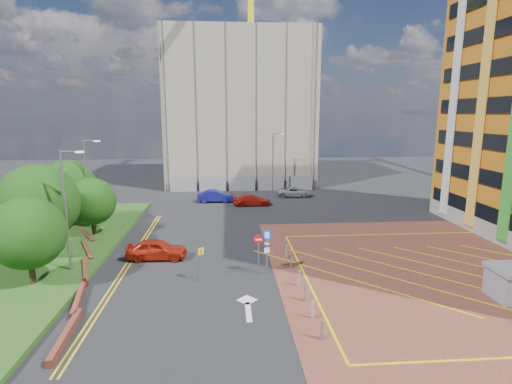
{
  "coord_description": "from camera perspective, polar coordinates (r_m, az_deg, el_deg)",
  "views": [
    {
      "loc": [
        -2.06,
        -23.85,
        10.58
      ],
      "look_at": [
        -0.07,
        3.07,
        5.2
      ],
      "focal_mm": 28.0,
      "sensor_mm": 36.0,
      "label": 1
    }
  ],
  "objects": [
    {
      "name": "car_silver_back",
      "position": [
        51.26,
        5.45,
        0.01
      ],
      "size": [
        4.51,
        2.27,
        1.23
      ],
      "primitive_type": "imported",
      "rotation": [
        0.0,
        0.0,
        1.52
      ],
      "color": "#B2B2B9",
      "rests_on": "ground"
    },
    {
      "name": "car_blue_back",
      "position": [
        48.19,
        -5.79,
        -0.59
      ],
      "size": [
        4.41,
        1.64,
        1.44
      ],
      "primitive_type": "imported",
      "rotation": [
        0.0,
        0.0,
        1.54
      ],
      "color": "navy",
      "rests_on": "ground"
    },
    {
      "name": "tree_b",
      "position": [
        32.46,
        -28.61,
        -1.39
      ],
      "size": [
        5.6,
        5.6,
        6.74
      ],
      "color": "#3D2B1C",
      "rests_on": "grass_bed"
    },
    {
      "name": "lamp_left_far",
      "position": [
        38.38,
        -22.97,
        1.5
      ],
      "size": [
        1.53,
        0.16,
        8.0
      ],
      "color": "#9EA0A8",
      "rests_on": "grass_bed"
    },
    {
      "name": "construction_building",
      "position": [
        63.89,
        -2.44,
        11.64
      ],
      "size": [
        21.2,
        19.2,
        22.0
      ],
      "primitive_type": "cube",
      "color": "#9F9582",
      "rests_on": "ground"
    },
    {
      "name": "construction_fence",
      "position": [
        54.78,
        -0.97,
        1.2
      ],
      "size": [
        21.6,
        0.06,
        2.0
      ],
      "primitive_type": "cube",
      "color": "gray",
      "rests_on": "ground"
    },
    {
      "name": "lamp_left_near",
      "position": [
        28.47,
        -25.48,
        -1.84
      ],
      "size": [
        1.53,
        0.16,
        8.0
      ],
      "color": "#9EA0A8",
      "rests_on": "grass_bed"
    },
    {
      "name": "warning_sign",
      "position": [
        25.88,
        -8.15,
        -9.55
      ],
      "size": [
        0.56,
        0.38,
        2.24
      ],
      "color": "#9EA0A8",
      "rests_on": "ground"
    },
    {
      "name": "lamp_back",
      "position": [
        52.58,
        2.51,
        4.47
      ],
      "size": [
        1.53,
        0.16,
        8.0
      ],
      "color": "#9EA0A8",
      "rests_on": "ground"
    },
    {
      "name": "car_red_back",
      "position": [
        46.18,
        -0.64,
        -1.16
      ],
      "size": [
        4.42,
        1.89,
        1.27
      ],
      "primitive_type": "imported",
      "rotation": [
        0.0,
        0.0,
        1.6
      ],
      "color": "#B0160F",
      "rests_on": "ground"
    },
    {
      "name": "tree_d",
      "position": [
        40.15,
        -25.25,
        0.57
      ],
      "size": [
        5.0,
        5.0,
        6.08
      ],
      "color": "#3D2B1C",
      "rests_on": "grass_bed"
    },
    {
      "name": "tree_a",
      "position": [
        27.6,
        -29.82,
        -5.12
      ],
      "size": [
        4.4,
        4.4,
        5.41
      ],
      "color": "#3D2B1C",
      "rests_on": "grass_bed"
    },
    {
      "name": "car_red_left",
      "position": [
        30.41,
        -14.0,
        -7.94
      ],
      "size": [
        4.42,
        1.89,
        1.49
      ],
      "primitive_type": "imported",
      "rotation": [
        0.0,
        0.0,
        1.54
      ],
      "color": "#A61E0E",
      "rests_on": "ground"
    },
    {
      "name": "bollard_row",
      "position": [
        24.77,
        6.44,
        -12.89
      ],
      "size": [
        0.14,
        11.14,
        0.9
      ],
      "color": "#9EA0A8",
      "rests_on": "forecourt"
    },
    {
      "name": "tower_crane",
      "position": [
        65.23,
        -0.61,
        24.81
      ],
      "size": [
        1.6,
        35.0,
        35.4
      ],
      "color": "#FEF116",
      "rests_on": "ground"
    },
    {
      "name": "sign_cluster",
      "position": [
        26.4,
        1.13,
        -7.8
      ],
      "size": [
        1.17,
        0.12,
        3.2
      ],
      "color": "#9EA0A8",
      "rests_on": "ground"
    },
    {
      "name": "ground",
      "position": [
        26.17,
        0.65,
        -12.57
      ],
      "size": [
        140.0,
        140.0,
        0.0
      ],
      "primitive_type": "plane",
      "color": "black",
      "rests_on": "ground"
    },
    {
      "name": "forecourt",
      "position": [
        30.64,
        28.22,
        -10.31
      ],
      "size": [
        26.0,
        26.0,
        0.02
      ],
      "primitive_type": "cube",
      "color": "brown",
      "rests_on": "ground"
    },
    {
      "name": "grass_bed",
      "position": [
        35.41,
        -31.04,
        -7.52
      ],
      "size": [
        14.0,
        32.0,
        0.3
      ],
      "primitive_type": "cube",
      "color": "#1F4A18",
      "rests_on": "ground"
    },
    {
      "name": "retaining_wall",
      "position": [
        29.51,
        -23.6,
        -10.3
      ],
      "size": [
        6.06,
        20.33,
        0.4
      ],
      "color": "brown",
      "rests_on": "ground"
    },
    {
      "name": "tree_c",
      "position": [
        36.49,
        -22.41,
        -1.27
      ],
      "size": [
        4.0,
        4.0,
        4.9
      ],
      "color": "#3D2B1C",
      "rests_on": "grass_bed"
    }
  ]
}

